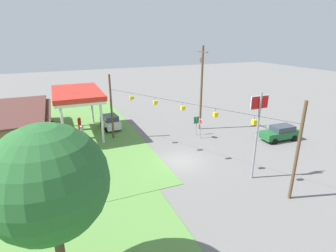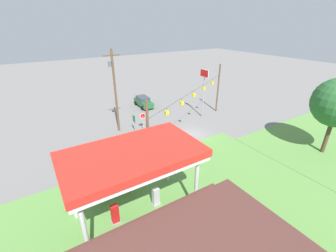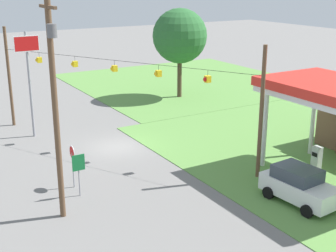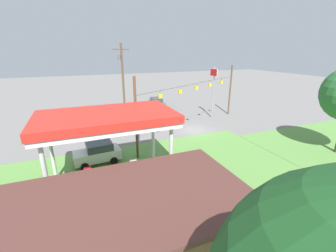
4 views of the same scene
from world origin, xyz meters
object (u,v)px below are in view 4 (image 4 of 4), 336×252
(car_at_pumps_front, at_px, (98,153))
(car_on_crossroad, at_px, (157,103))
(fuel_pump_far, at_px, (89,178))
(route_sign, at_px, (139,113))
(car_at_pumps_rear, at_px, (126,200))
(fuel_pump_near, at_px, (134,170))
(stop_sign_roadside, at_px, (148,112))
(utility_pole_main, at_px, (123,81))
(gas_station_canopy, at_px, (107,120))
(gas_station_store, at_px, (94,238))
(stop_sign_overhead, at_px, (213,83))

(car_at_pumps_front, height_order, car_on_crossroad, car_at_pumps_front)
(fuel_pump_far, height_order, route_sign, route_sign)
(route_sign, bearing_deg, car_at_pumps_rear, 71.95)
(fuel_pump_near, bearing_deg, car_at_pumps_front, -58.68)
(stop_sign_roadside, bearing_deg, utility_pole_main, 151.22)
(gas_station_canopy, distance_m, fuel_pump_far, 4.75)
(car_at_pumps_rear, bearing_deg, car_on_crossroad, 65.13)
(fuel_pump_far, xyz_separation_m, utility_pole_main, (-5.98, -15.08, 5.30))
(gas_station_canopy, relative_size, stop_sign_roadside, 3.89)
(fuel_pump_near, bearing_deg, fuel_pump_far, 0.00)
(gas_station_store, bearing_deg, stop_sign_overhead, -133.82)
(fuel_pump_far, xyz_separation_m, stop_sign_overhead, (-19.15, -12.88, 4.60))
(utility_pole_main, bearing_deg, route_sign, 138.60)
(gas_station_canopy, relative_size, stop_sign_overhead, 1.25)
(fuel_pump_far, relative_size, stop_sign_overhead, 0.21)
(utility_pole_main, bearing_deg, stop_sign_roadside, 151.22)
(utility_pole_main, bearing_deg, car_on_crossroad, -136.34)
(fuel_pump_near, relative_size, stop_sign_overhead, 0.21)
(stop_sign_roadside, xyz_separation_m, utility_pole_main, (3.00, -1.65, 4.27))
(fuel_pump_near, xyz_separation_m, car_at_pumps_front, (2.39, -3.94, 0.20))
(car_at_pumps_front, distance_m, route_sign, 11.70)
(fuel_pump_far, distance_m, stop_sign_overhead, 23.54)
(gas_station_store, height_order, car_on_crossroad, gas_station_store)
(car_at_pumps_front, height_order, route_sign, route_sign)
(gas_station_store, xyz_separation_m, fuel_pump_far, (-0.14, -7.22, -1.00))
(car_at_pumps_rear, relative_size, utility_pole_main, 0.44)
(gas_station_store, height_order, car_at_pumps_front, gas_station_store)
(gas_station_store, distance_m, stop_sign_overhead, 28.10)
(gas_station_store, xyz_separation_m, stop_sign_overhead, (-19.30, -20.11, 3.59))
(stop_sign_overhead, bearing_deg, fuel_pump_far, 33.93)
(gas_station_canopy, xyz_separation_m, fuel_pump_near, (-1.74, -0.00, -4.42))
(gas_station_store, height_order, stop_sign_roadside, gas_station_store)
(fuel_pump_near, xyz_separation_m, car_on_crossroad, (-9.84, -22.09, 0.15))
(stop_sign_roadside, bearing_deg, car_at_pumps_rear, -111.80)
(gas_station_store, bearing_deg, utility_pole_main, -105.34)
(route_sign, bearing_deg, utility_pole_main, -41.40)
(gas_station_canopy, height_order, car_at_pumps_front, gas_station_canopy)
(stop_sign_roadside, relative_size, utility_pole_main, 0.23)
(car_at_pumps_rear, xyz_separation_m, utility_pole_main, (-3.95, -19.02, 5.14))
(fuel_pump_far, height_order, car_on_crossroad, car_on_crossroad)
(gas_station_canopy, bearing_deg, car_at_pumps_front, -80.60)
(car_at_pumps_front, bearing_deg, stop_sign_overhead, -158.16)
(gas_station_store, relative_size, fuel_pump_near, 9.04)
(fuel_pump_near, distance_m, car_at_pumps_front, 4.61)
(car_on_crossroad, height_order, stop_sign_roadside, stop_sign_roadside)
(fuel_pump_far, bearing_deg, gas_station_store, 88.87)
(car_at_pumps_rear, height_order, route_sign, route_sign)
(car_on_crossroad, bearing_deg, utility_pole_main, -43.67)
(utility_pole_main, bearing_deg, fuel_pump_near, 80.61)
(car_at_pumps_rear, distance_m, stop_sign_roadside, 18.73)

